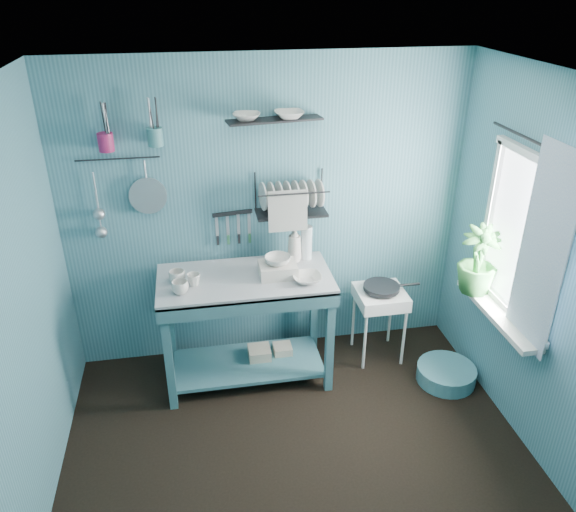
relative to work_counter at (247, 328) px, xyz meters
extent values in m
plane|color=black|center=(0.24, -1.08, -0.47)|extent=(3.20, 3.20, 0.00)
plane|color=silver|center=(0.24, -1.08, 2.03)|extent=(3.20, 3.20, 0.00)
plane|color=#3E7280|center=(0.24, 0.42, 0.78)|extent=(3.20, 0.00, 3.20)
plane|color=#3E7280|center=(-1.36, -1.08, 0.78)|extent=(0.00, 3.00, 3.00)
plane|color=#3E7280|center=(1.84, -1.08, 0.78)|extent=(0.00, 3.00, 3.00)
cube|color=#366872|center=(0.00, 0.00, 0.00)|extent=(1.36, 0.75, 0.93)
imported|color=beige|center=(-0.48, -0.16, 0.51)|extent=(0.12, 0.12, 0.10)
imported|color=beige|center=(-0.38, -0.06, 0.51)|extent=(0.14, 0.14, 0.09)
imported|color=beige|center=(-0.50, 0.00, 0.51)|extent=(0.17, 0.17, 0.10)
cube|color=beige|center=(0.25, -0.02, 0.52)|extent=(0.28, 0.22, 0.10)
imported|color=beige|center=(0.25, -0.02, 0.60)|extent=(0.20, 0.19, 0.06)
imported|color=beige|center=(0.42, 0.20, 0.62)|extent=(0.11, 0.12, 0.30)
cylinder|color=silver|center=(0.52, 0.22, 0.61)|extent=(0.09, 0.09, 0.28)
imported|color=beige|center=(0.45, -0.15, 0.49)|extent=(0.22, 0.22, 0.05)
cube|color=white|center=(1.13, 0.09, -0.15)|extent=(0.45, 0.45, 0.64)
cylinder|color=black|center=(1.13, 0.09, 0.21)|extent=(0.30, 0.30, 0.03)
cube|color=black|center=(-0.04, 0.39, 0.83)|extent=(0.32, 0.06, 0.03)
cube|color=black|center=(0.41, 0.29, 0.99)|extent=(0.58, 0.32, 0.32)
cube|color=black|center=(0.29, 0.32, 1.57)|extent=(0.72, 0.27, 0.01)
imported|color=beige|center=(0.09, 0.32, 1.55)|extent=(0.22, 0.22, 0.05)
imported|color=beige|center=(0.40, 0.32, 1.61)|extent=(0.21, 0.21, 0.05)
cylinder|color=#981C4E|center=(-0.91, 0.34, 1.46)|extent=(0.11, 0.11, 0.13)
cylinder|color=#3A7478|center=(-0.57, 0.34, 1.48)|extent=(0.11, 0.11, 0.13)
cylinder|color=#B0B2B9|center=(-0.67, 0.37, 1.03)|extent=(0.28, 0.03, 0.28)
cylinder|color=#B0B2B9|center=(-1.04, 0.38, 1.08)|extent=(0.01, 0.01, 0.30)
cylinder|color=#B0B2B9|center=(-1.05, 0.38, 0.93)|extent=(0.01, 0.01, 0.30)
cylinder|color=black|center=(-0.85, 0.39, 1.32)|extent=(0.60, 0.01, 0.01)
plane|color=white|center=(1.83, -0.63, 0.93)|extent=(0.00, 1.10, 1.10)
cube|color=white|center=(1.74, -0.63, 0.34)|extent=(0.16, 0.95, 0.04)
plane|color=silver|center=(1.76, -0.93, 0.98)|extent=(0.00, 1.35, 1.35)
cylinder|color=black|center=(1.78, -0.63, 1.58)|extent=(0.02, 1.05, 0.02)
imported|color=#2C6F30|center=(1.70, -0.34, 0.63)|extent=(0.39, 0.39, 0.52)
cube|color=tan|center=(0.10, 0.05, -0.36)|extent=(0.18, 0.18, 0.22)
cube|color=tan|center=(0.30, 0.08, -0.37)|extent=(0.15, 0.15, 0.20)
cylinder|color=teal|center=(1.58, -0.35, -0.40)|extent=(0.47, 0.47, 0.13)
camera|label=1|loc=(-0.33, -3.71, 2.53)|focal=35.00mm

